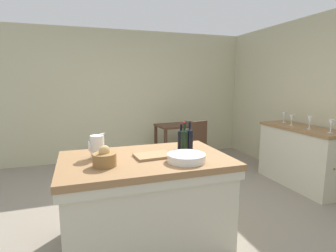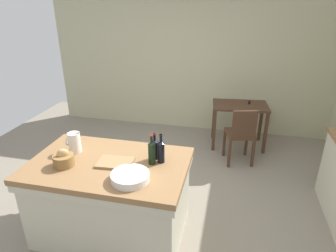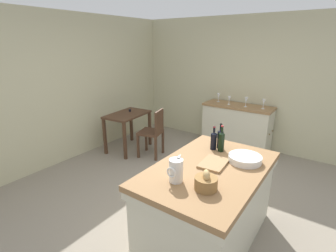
{
  "view_description": "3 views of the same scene",
  "coord_description": "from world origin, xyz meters",
  "px_view_note": "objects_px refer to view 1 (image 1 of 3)",
  "views": [
    {
      "loc": [
        -0.93,
        -2.91,
        1.6
      ],
      "look_at": [
        0.25,
        0.58,
        0.98
      ],
      "focal_mm": 28.5,
      "sensor_mm": 36.0,
      "label": 1
    },
    {
      "loc": [
        0.81,
        -2.84,
        2.38
      ],
      "look_at": [
        0.07,
        0.41,
        0.93
      ],
      "focal_mm": 31.36,
      "sensor_mm": 36.0,
      "label": 2
    },
    {
      "loc": [
        -2.5,
        -1.48,
        2.09
      ],
      "look_at": [
        0.31,
        0.51,
        0.95
      ],
      "focal_mm": 26.98,
      "sensor_mm": 36.0,
      "label": 3
    }
  ],
  "objects_px": {
    "wine_glass_far_left": "(331,124)",
    "wine_bottle_amber": "(181,139)",
    "writing_desk": "(180,130)",
    "wine_bottle_green": "(184,140)",
    "wine_glass_right": "(284,115)",
    "cutting_board": "(153,156)",
    "side_cabinet": "(300,156)",
    "wash_bowl": "(186,158)",
    "bread_basket": "(105,159)",
    "island_table": "(146,197)",
    "wooden_chair": "(194,143)",
    "pitcher": "(97,146)",
    "wine_glass_left": "(310,120)",
    "wine_bottle_dark": "(190,138)",
    "wine_glass_middle": "(292,118)"
  },
  "relations": [
    {
      "from": "cutting_board",
      "to": "pitcher",
      "type": "bearing_deg",
      "value": 164.82
    },
    {
      "from": "wash_bowl",
      "to": "wine_glass_left",
      "type": "bearing_deg",
      "value": 18.88
    },
    {
      "from": "wine_glass_right",
      "to": "cutting_board",
      "type": "bearing_deg",
      "value": -156.29
    },
    {
      "from": "side_cabinet",
      "to": "wine_bottle_amber",
      "type": "distance_m",
      "value": 2.28
    },
    {
      "from": "wash_bowl",
      "to": "wine_bottle_green",
      "type": "bearing_deg",
      "value": 71.14
    },
    {
      "from": "side_cabinet",
      "to": "pitcher",
      "type": "distance_m",
      "value": 3.13
    },
    {
      "from": "side_cabinet",
      "to": "wooden_chair",
      "type": "bearing_deg",
      "value": 138.09
    },
    {
      "from": "island_table",
      "to": "wine_glass_middle",
      "type": "bearing_deg",
      "value": 18.4
    },
    {
      "from": "cutting_board",
      "to": "bread_basket",
      "type": "bearing_deg",
      "value": -162.67
    },
    {
      "from": "island_table",
      "to": "wine_bottle_dark",
      "type": "bearing_deg",
      "value": 13.81
    },
    {
      "from": "wine_bottle_green",
      "to": "wine_glass_right",
      "type": "xyz_separation_m",
      "value": [
        2.21,
        1.05,
        0.04
      ]
    },
    {
      "from": "pitcher",
      "to": "wine_bottle_amber",
      "type": "relative_size",
      "value": 0.91
    },
    {
      "from": "writing_desk",
      "to": "bread_basket",
      "type": "bearing_deg",
      "value": -123.23
    },
    {
      "from": "writing_desk",
      "to": "wine_glass_middle",
      "type": "relative_size",
      "value": 5.69
    },
    {
      "from": "writing_desk",
      "to": "pitcher",
      "type": "bearing_deg",
      "value": -127.01
    },
    {
      "from": "side_cabinet",
      "to": "wine_bottle_green",
      "type": "relative_size",
      "value": 4.3
    },
    {
      "from": "wine_glass_far_left",
      "to": "wine_glass_middle",
      "type": "height_order",
      "value": "wine_glass_far_left"
    },
    {
      "from": "cutting_board",
      "to": "wine_glass_left",
      "type": "distance_m",
      "value": 2.53
    },
    {
      "from": "side_cabinet",
      "to": "wash_bowl",
      "type": "xyz_separation_m",
      "value": [
        -2.28,
        -0.92,
        0.45
      ]
    },
    {
      "from": "writing_desk",
      "to": "wine_glass_middle",
      "type": "distance_m",
      "value": 2.06
    },
    {
      "from": "wine_bottle_dark",
      "to": "wine_bottle_amber",
      "type": "height_order",
      "value": "wine_bottle_dark"
    },
    {
      "from": "side_cabinet",
      "to": "cutting_board",
      "type": "bearing_deg",
      "value": -164.98
    },
    {
      "from": "wine_bottle_dark",
      "to": "wine_glass_middle",
      "type": "height_order",
      "value": "wine_bottle_dark"
    },
    {
      "from": "pitcher",
      "to": "wine_bottle_dark",
      "type": "bearing_deg",
      "value": -0.41
    },
    {
      "from": "island_table",
      "to": "wine_bottle_green",
      "type": "bearing_deg",
      "value": 10.02
    },
    {
      "from": "pitcher",
      "to": "wine_glass_middle",
      "type": "relative_size",
      "value": 1.56
    },
    {
      "from": "wine_bottle_amber",
      "to": "wine_glass_right",
      "type": "xyz_separation_m",
      "value": [
        2.21,
        0.95,
        0.05
      ]
    },
    {
      "from": "writing_desk",
      "to": "wine_bottle_amber",
      "type": "relative_size",
      "value": 3.32
    },
    {
      "from": "bread_basket",
      "to": "wine_bottle_amber",
      "type": "distance_m",
      "value": 0.9
    },
    {
      "from": "side_cabinet",
      "to": "wine_glass_far_left",
      "type": "distance_m",
      "value": 0.75
    },
    {
      "from": "island_table",
      "to": "wine_bottle_green",
      "type": "relative_size",
      "value": 5.06
    },
    {
      "from": "wine_bottle_dark",
      "to": "wine_bottle_green",
      "type": "bearing_deg",
      "value": -148.27
    },
    {
      "from": "wooden_chair",
      "to": "wine_glass_far_left",
      "type": "xyz_separation_m",
      "value": [
        1.25,
        -1.62,
        0.54
      ]
    },
    {
      "from": "wooden_chair",
      "to": "pitcher",
      "type": "bearing_deg",
      "value": -136.47
    },
    {
      "from": "island_table",
      "to": "bread_basket",
      "type": "bearing_deg",
      "value": -158.77
    },
    {
      "from": "cutting_board",
      "to": "wine_glass_right",
      "type": "relative_size",
      "value": 1.99
    },
    {
      "from": "wine_glass_far_left",
      "to": "wine_bottle_amber",
      "type": "bearing_deg",
      "value": -179.47
    },
    {
      "from": "wine_glass_far_left",
      "to": "wine_glass_left",
      "type": "distance_m",
      "value": 0.32
    },
    {
      "from": "wine_bottle_green",
      "to": "wine_glass_middle",
      "type": "distance_m",
      "value": 2.25
    },
    {
      "from": "island_table",
      "to": "wine_bottle_dark",
      "type": "xyz_separation_m",
      "value": [
        0.52,
        0.13,
        0.53
      ]
    },
    {
      "from": "side_cabinet",
      "to": "wine_glass_right",
      "type": "height_order",
      "value": "wine_glass_right"
    },
    {
      "from": "side_cabinet",
      "to": "wooden_chair",
      "type": "relative_size",
      "value": 1.48
    },
    {
      "from": "wash_bowl",
      "to": "bread_basket",
      "type": "bearing_deg",
      "value": 172.33
    },
    {
      "from": "writing_desk",
      "to": "wooden_chair",
      "type": "xyz_separation_m",
      "value": [
        0.03,
        -0.62,
        -0.13
      ]
    },
    {
      "from": "wine_bottle_dark",
      "to": "cutting_board",
      "type": "bearing_deg",
      "value": -163.15
    },
    {
      "from": "island_table",
      "to": "wine_glass_middle",
      "type": "relative_size",
      "value": 9.54
    },
    {
      "from": "pitcher",
      "to": "wine_glass_right",
      "type": "bearing_deg",
      "value": 17.79
    },
    {
      "from": "writing_desk",
      "to": "wine_bottle_green",
      "type": "height_order",
      "value": "wine_bottle_green"
    },
    {
      "from": "wash_bowl",
      "to": "cutting_board",
      "type": "bearing_deg",
      "value": 135.03
    },
    {
      "from": "wine_bottle_green",
      "to": "wine_bottle_amber",
      "type": "bearing_deg",
      "value": 88.74
    }
  ]
}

